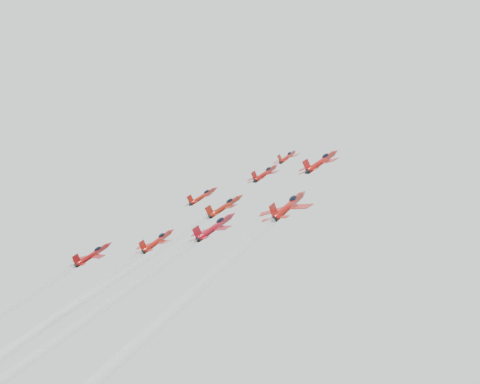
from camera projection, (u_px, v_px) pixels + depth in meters
The scene contains 7 objects.
jet_lead at pixel (288, 157), 157.43m from camera, with size 8.34×10.25×7.86m.
jet_row2_left at pixel (203, 196), 150.95m from camera, with size 8.82×10.83×8.31m.
jet_row2_center at pixel (265, 173), 146.72m from camera, with size 9.29×11.41×8.76m.
jet_row2_right at pixel (321, 161), 132.70m from camera, with size 10.54×12.95×9.93m.
jet_center at pixel (76, 315), 92.52m from camera, with size 9.08×79.71×60.36m.
jet_rear_right at pixel (19, 376), 75.66m from camera, with size 9.57×84.01×63.62m.
jet_rear_farright at pixel (83, 384), 65.01m from camera, with size 10.52×92.43×69.99m.
Camera 1 is at (79.12, -96.77, 87.33)m, focal length 45.00 mm.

